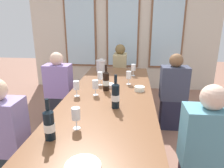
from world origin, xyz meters
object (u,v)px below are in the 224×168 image
at_px(seated_person_2, 4,143).
at_px(seated_person_4, 120,75).
at_px(wine_bottle_0, 106,81).
at_px(tasting_bowl_0, 139,89).
at_px(wine_glass_4, 100,76).
at_px(white_plate_0, 83,166).
at_px(seated_person_3, 204,155).
at_px(wine_glass_6, 102,62).
at_px(wine_glass_5, 76,115).
at_px(seated_person_1, 173,94).
at_px(tasting_bowl_1, 109,85).
at_px(wine_glass_2, 133,68).
at_px(metal_pitcher, 101,66).
at_px(wine_glass_1, 76,86).
at_px(seated_person_0, 59,91).
at_px(wine_glass_3, 95,85).
at_px(wine_glass_0, 129,75).
at_px(dining_table, 110,100).
at_px(wine_bottle_2, 49,124).
at_px(wine_bottle_1, 116,95).

bearing_deg(seated_person_2, seated_person_4, 70.95).
height_order(wine_bottle_0, tasting_bowl_0, wine_bottle_0).
distance_m(wine_glass_4, seated_person_4, 1.41).
relative_size(white_plate_0, wine_bottle_0, 0.68).
bearing_deg(seated_person_3, wine_glass_6, 119.64).
xyz_separation_m(wine_glass_5, seated_person_1, (1.01, 1.47, -0.33)).
xyz_separation_m(tasting_bowl_1, wine_glass_2, (0.30, 0.59, 0.10)).
xyz_separation_m(metal_pitcher, wine_glass_1, (-0.09, -1.13, 0.03)).
height_order(tasting_bowl_1, wine_glass_1, wine_glass_1).
relative_size(wine_glass_2, seated_person_4, 0.16).
bearing_deg(seated_person_3, seated_person_4, 109.13).
bearing_deg(seated_person_2, wine_glass_2, 55.35).
bearing_deg(seated_person_0, wine_glass_3, -44.42).
distance_m(wine_bottle_0, wine_glass_0, 0.38).
bearing_deg(white_plate_0, seated_person_1, 65.70).
bearing_deg(dining_table, tasting_bowl_1, 98.57).
bearing_deg(metal_pitcher, wine_glass_5, -86.93).
relative_size(wine_bottle_0, tasting_bowl_0, 2.58).
height_order(wine_bottle_2, wine_glass_4, wine_bottle_2).
bearing_deg(seated_person_3, wine_glass_5, -176.38).
bearing_deg(wine_bottle_0, metal_pitcher, 102.86).
bearing_deg(wine_glass_6, seated_person_3, -60.36).
height_order(wine_glass_2, seated_person_1, seated_person_1).
distance_m(wine_glass_3, seated_person_3, 1.25).
relative_size(wine_glass_1, seated_person_0, 0.16).
distance_m(wine_glass_0, wine_glass_2, 0.45).
distance_m(tasting_bowl_0, wine_glass_4, 0.54).
xyz_separation_m(wine_bottle_2, wine_glass_1, (-0.04, 0.86, 0.01)).
bearing_deg(seated_person_1, wine_glass_3, -144.04).
bearing_deg(seated_person_1, wine_bottle_0, -148.49).
height_order(wine_glass_1, seated_person_1, seated_person_1).
distance_m(wine_glass_1, seated_person_4, 1.85).
height_order(white_plate_0, wine_glass_5, wine_glass_5).
relative_size(wine_glass_1, seated_person_4, 0.16).
bearing_deg(wine_bottle_1, wine_glass_2, 82.50).
height_order(metal_pitcher, wine_bottle_0, wine_bottle_0).
height_order(wine_glass_5, wine_glass_6, same).
distance_m(dining_table, wine_glass_2, 0.92).
bearing_deg(wine_glass_2, seated_person_3, -69.66).
relative_size(wine_glass_2, seated_person_3, 0.16).
bearing_deg(wine_bottle_1, wine_glass_3, 128.13).
distance_m(tasting_bowl_0, wine_glass_3, 0.54).
bearing_deg(wine_glass_4, seated_person_4, 83.08).
height_order(metal_pitcher, wine_glass_6, metal_pitcher).
bearing_deg(white_plate_0, wine_glass_2, 82.46).
distance_m(dining_table, wine_glass_3, 0.24).
height_order(wine_glass_6, seated_person_4, seated_person_4).
bearing_deg(wine_glass_6, wine_glass_4, -82.38).
distance_m(tasting_bowl_0, wine_glass_0, 0.30).
bearing_deg(wine_glass_6, tasting_bowl_1, -76.08).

